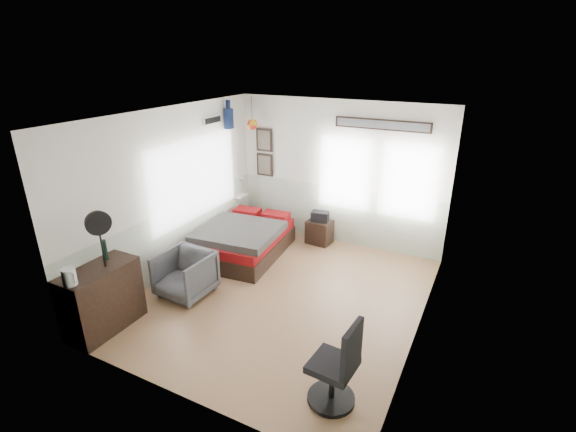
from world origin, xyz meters
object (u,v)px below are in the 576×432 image
(bed, at_px, (244,240))
(nightstand, at_px, (319,232))
(armchair, at_px, (185,274))
(dresser, at_px, (102,299))
(task_chair, at_px, (337,371))

(bed, xyz_separation_m, nightstand, (1.03, 1.07, -0.06))
(bed, xyz_separation_m, armchair, (-0.06, -1.55, 0.06))
(armchair, distance_m, nightstand, 2.84)
(dresser, bearing_deg, armchair, 69.75)
(bed, relative_size, nightstand, 4.28)
(armchair, distance_m, task_chair, 2.95)
(bed, relative_size, task_chair, 1.90)
(dresser, relative_size, task_chair, 0.98)
(nightstand, xyz_separation_m, task_chair, (1.71, -3.57, 0.19))
(dresser, distance_m, nightstand, 4.06)
(nightstand, bearing_deg, dresser, -107.29)
(bed, relative_size, dresser, 1.94)
(bed, relative_size, armchair, 2.57)
(bed, distance_m, dresser, 2.74)
(bed, bearing_deg, task_chair, -47.83)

